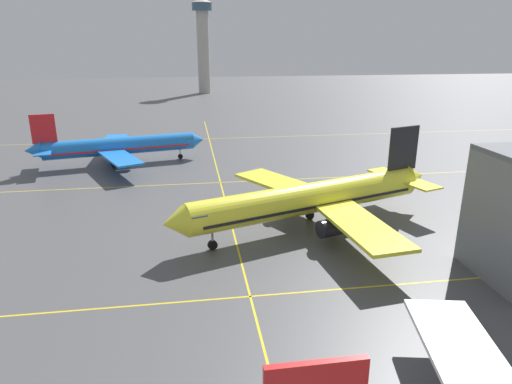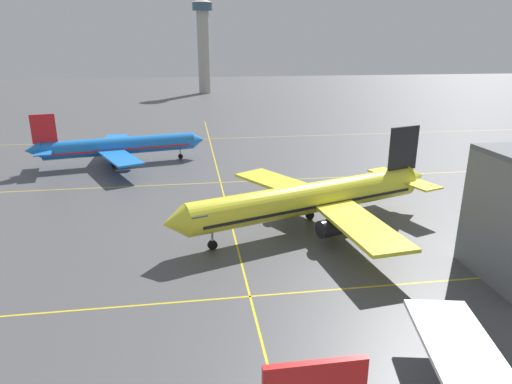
% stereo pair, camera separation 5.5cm
% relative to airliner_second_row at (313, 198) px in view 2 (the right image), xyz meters
% --- Properties ---
extents(airliner_second_row, '(36.25, 31.01, 11.57)m').
position_rel_airliner_second_row_xyz_m(airliner_second_row, '(0.00, 0.00, 0.00)').
color(airliner_second_row, yellow).
rests_on(airliner_second_row, ground).
extents(airliner_third_row, '(32.16, 27.30, 10.06)m').
position_rel_airliner_second_row_xyz_m(airliner_third_row, '(-27.67, 35.54, -0.52)').
color(airliner_third_row, blue).
rests_on(airliner_third_row, ground).
extents(taxiway_markings, '(163.10, 156.50, 0.01)m').
position_rel_airliner_second_row_xyz_m(taxiway_markings, '(-9.78, 3.10, -3.95)').
color(taxiway_markings, yellow).
rests_on(taxiway_markings, ground).
extents(control_tower, '(8.82, 8.82, 39.14)m').
position_rel_airliner_second_row_xyz_m(control_tower, '(-6.37, 156.62, 18.69)').
color(control_tower, '#ADA89E').
rests_on(control_tower, ground).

